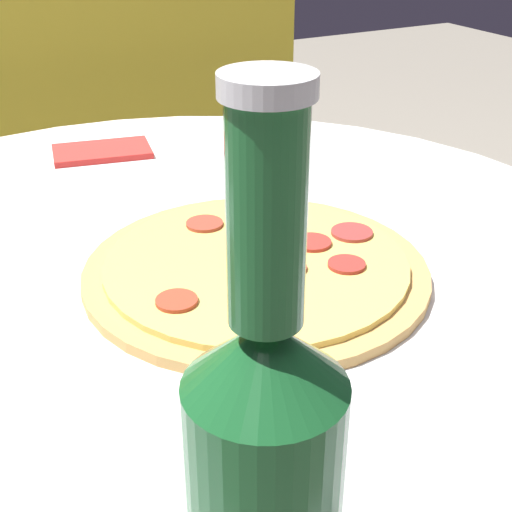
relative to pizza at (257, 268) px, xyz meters
name	(u,v)px	position (x,y,z in m)	size (l,w,h in m)	color
table	(189,387)	(-0.05, 0.06, -0.16)	(0.94, 0.94, 0.72)	white
fence_panel	(4,63)	(-0.05, 0.91, 0.01)	(1.24, 0.04, 1.47)	gold
pizza	(257,268)	(0.00, 0.00, 0.00)	(0.31, 0.31, 0.02)	tan
beer_bottle	(265,471)	(-0.16, -0.30, 0.09)	(0.07, 0.07, 0.27)	#195628
napkin	(102,151)	(-0.03, 0.38, 0.00)	(0.14, 0.10, 0.01)	red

